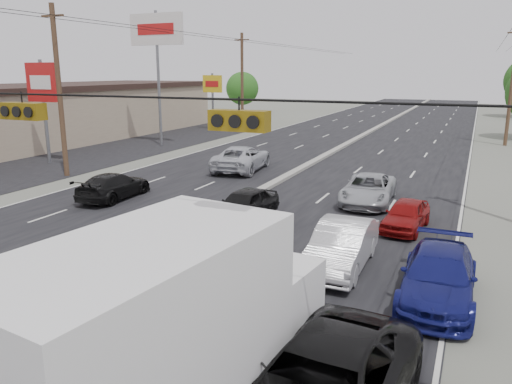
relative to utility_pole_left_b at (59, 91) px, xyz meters
The scene contains 22 objects.
ground 20.18m from the utility_pole_left_b, 50.19° to the right, with size 200.00×200.00×0.00m, color #606356.
road_surface 20.18m from the utility_pole_left_b, 50.19° to the left, with size 20.00×160.00×0.02m, color black.
center_median 20.16m from the utility_pole_left_b, 50.19° to the left, with size 0.50×160.00×0.20m, color gray.
strip_mall 17.03m from the utility_pole_left_b, 143.47° to the left, with size 12.00×42.00×4.60m, color tan.
parking_lot 12.10m from the utility_pole_left_b, 114.23° to the left, with size 10.00×42.00×0.02m, color black.
utility_pole_left_b is the anchor object (origin of this frame).
utility_pole_left_c 25.00m from the utility_pole_left_b, 90.00° to the left, with size 1.60×0.30×10.00m.
utility_pole_right_c 35.36m from the utility_pole_left_b, 45.00° to the left, with size 1.60×0.30×10.00m.
traffic_signals 20.45m from the utility_pole_left_b, 47.18° to the right, with size 25.00×0.30×0.54m.
pole_sign_mid 5.41m from the utility_pole_left_b, 146.31° to the left, with size 2.60×0.25×7.00m.
pole_sign_billboard 13.68m from the utility_pole_left_b, 98.75° to the left, with size 5.00×0.25×11.00m.
pole_sign_far 25.25m from the utility_pole_left_b, 97.97° to the left, with size 2.20×0.25×6.00m.
tree_left_far 46.01m from the utility_pole_left_b, 101.92° to the left, with size 4.80×4.80×6.12m.
box_truck 24.55m from the utility_pole_left_b, 41.54° to the right, with size 3.46×7.62×3.74m.
red_sedan 18.15m from the utility_pole_left_b, 37.93° to the right, with size 1.65×4.73×1.56m, color #910E08.
queue_car_a 15.14m from the utility_pole_left_b, 16.26° to the right, with size 1.61×3.99×1.36m, color black.
queue_car_b 20.94m from the utility_pole_left_b, 21.65° to the right, with size 1.60×4.58×1.51m, color silver.
queue_car_c 18.72m from the utility_pole_left_b, ahead, with size 2.28×4.95×1.37m, color #A6A9AD.
queue_car_d 24.19m from the utility_pole_left_b, 21.68° to the right, with size 1.96×4.82×1.40m, color navy.
queue_car_e 21.05m from the utility_pole_left_b, ahead, with size 1.44×3.58×1.22m, color maroon.
oncoming_near 8.43m from the utility_pole_left_b, 27.50° to the right, with size 1.83×4.49×1.30m, color black.
oncoming_far 11.62m from the utility_pole_left_b, 33.08° to the left, with size 2.62×5.68×1.58m, color silver.
Camera 1 is at (10.19, -7.61, 6.27)m, focal length 35.00 mm.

